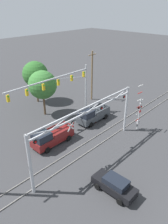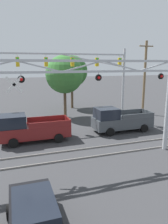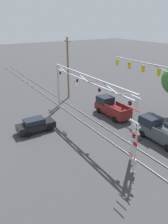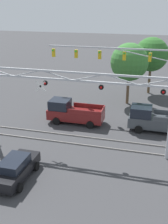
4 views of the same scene
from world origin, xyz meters
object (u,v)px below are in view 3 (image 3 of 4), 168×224
object	(u,v)px
pickup_truck_lead	(111,107)
traffic_signal_span	(168,81)
pickup_truck_following	(159,131)
sedan_waiting	(36,125)
crossing_gantry	(87,93)
utility_pole_left	(68,68)
crossing_signal_mast	(135,148)

from	to	relation	value
pickup_truck_lead	traffic_signal_span	bearing A→B (deg)	29.14
traffic_signal_span	pickup_truck_following	world-z (taller)	traffic_signal_span
sedan_waiting	pickup_truck_following	bearing A→B (deg)	50.06
crossing_gantry	pickup_truck_following	size ratio (longest dim) A/B	2.82
crossing_gantry	sedan_waiting	world-z (taller)	crossing_gantry
crossing_gantry	traffic_signal_span	distance (m)	8.93
traffic_signal_span	utility_pole_left	size ratio (longest dim) A/B	1.43
pickup_truck_lead	sedan_waiting	distance (m)	10.05
traffic_signal_span	pickup_truck_following	size ratio (longest dim) A/B	2.49
crossing_signal_mast	crossing_gantry	bearing A→B (deg)	172.42
crossing_gantry	crossing_signal_mast	size ratio (longest dim) A/B	2.30
crossing_gantry	utility_pole_left	xyz separation A→B (m)	(-10.67, 3.31, 0.61)
crossing_signal_mast	traffic_signal_span	bearing A→B (deg)	117.07
pickup_truck_following	sedan_waiting	size ratio (longest dim) A/B	1.28
pickup_truck_following	utility_pole_left	size ratio (longest dim) A/B	0.57
crossing_signal_mast	pickup_truck_lead	distance (m)	11.85
crossing_signal_mast	pickup_truck_lead	bearing A→B (deg)	150.43
sedan_waiting	crossing_gantry	bearing A→B (deg)	67.00
crossing_gantry	utility_pole_left	distance (m)	11.18
crossing_gantry	sedan_waiting	distance (m)	6.73
crossing_gantry	utility_pole_left	bearing A→B (deg)	162.78
pickup_truck_following	crossing_signal_mast	bearing A→B (deg)	-67.22
crossing_gantry	pickup_truck_lead	bearing A→B (deg)	107.83
crossing_gantry	traffic_signal_span	world-z (taller)	traffic_signal_span
crossing_gantry	traffic_signal_span	xyz separation A→B (m)	(4.17, 7.81, 1.21)
pickup_truck_lead	sedan_waiting	size ratio (longest dim) A/B	1.29
pickup_truck_lead	crossing_gantry	bearing A→B (deg)	-72.17
crossing_signal_mast	utility_pole_left	distance (m)	20.08
crossing_gantry	traffic_signal_span	bearing A→B (deg)	61.91
utility_pole_left	sedan_waiting	bearing A→B (deg)	-45.93
crossing_signal_mast	pickup_truck_following	size ratio (longest dim) A/B	1.23
sedan_waiting	pickup_truck_lead	bearing A→B (deg)	85.55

